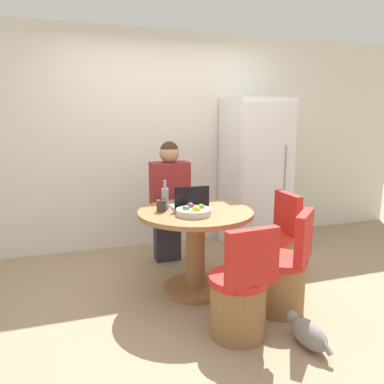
{
  "coord_description": "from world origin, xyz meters",
  "views": [
    {
      "loc": [
        -1.09,
        -2.92,
        1.58
      ],
      "look_at": [
        -0.05,
        0.25,
        0.92
      ],
      "focal_mm": 35.0,
      "sensor_mm": 36.0,
      "label": 1
    }
  ],
  "objects_px": {
    "refrigerator": "(255,173)",
    "chair_near_right_corner": "(282,278)",
    "bottle": "(165,198)",
    "chair_right_side": "(272,251)",
    "person_seated": "(169,198)",
    "chair_near_camera": "(239,300)",
    "cat": "(308,333)",
    "fruit_bowl": "(194,211)",
    "dining_table": "(195,239)",
    "laptop": "(190,203)"
  },
  "relations": [
    {
      "from": "dining_table",
      "to": "laptop",
      "type": "bearing_deg",
      "value": 99.43
    },
    {
      "from": "chair_right_side",
      "to": "fruit_bowl",
      "type": "distance_m",
      "value": 1.02
    },
    {
      "from": "refrigerator",
      "to": "laptop",
      "type": "height_order",
      "value": "refrigerator"
    },
    {
      "from": "fruit_bowl",
      "to": "cat",
      "type": "bearing_deg",
      "value": -59.84
    },
    {
      "from": "dining_table",
      "to": "fruit_bowl",
      "type": "relative_size",
      "value": 3.44
    },
    {
      "from": "dining_table",
      "to": "chair_near_camera",
      "type": "xyz_separation_m",
      "value": [
        0.07,
        -0.8,
        -0.21
      ]
    },
    {
      "from": "fruit_bowl",
      "to": "chair_near_camera",
      "type": "bearing_deg",
      "value": -78.73
    },
    {
      "from": "fruit_bowl",
      "to": "bottle",
      "type": "relative_size",
      "value": 1.13
    },
    {
      "from": "dining_table",
      "to": "chair_near_right_corner",
      "type": "bearing_deg",
      "value": -45.51
    },
    {
      "from": "dining_table",
      "to": "bottle",
      "type": "relative_size",
      "value": 3.88
    },
    {
      "from": "chair_right_side",
      "to": "chair_near_right_corner",
      "type": "relative_size",
      "value": 1.0
    },
    {
      "from": "person_seated",
      "to": "refrigerator",
      "type": "bearing_deg",
      "value": -164.82
    },
    {
      "from": "chair_near_right_corner",
      "to": "chair_right_side",
      "type": "bearing_deg",
      "value": -157.02
    },
    {
      "from": "refrigerator",
      "to": "chair_near_right_corner",
      "type": "bearing_deg",
      "value": -109.48
    },
    {
      "from": "chair_right_side",
      "to": "laptop",
      "type": "distance_m",
      "value": 0.98
    },
    {
      "from": "person_seated",
      "to": "fruit_bowl",
      "type": "relative_size",
      "value": 4.47
    },
    {
      "from": "chair_near_right_corner",
      "to": "bottle",
      "type": "height_order",
      "value": "bottle"
    },
    {
      "from": "person_seated",
      "to": "fruit_bowl",
      "type": "bearing_deg",
      "value": 89.25
    },
    {
      "from": "refrigerator",
      "to": "cat",
      "type": "xyz_separation_m",
      "value": [
        -0.67,
        -2.13,
        -0.81
      ]
    },
    {
      "from": "fruit_bowl",
      "to": "cat",
      "type": "relative_size",
      "value": 0.66
    },
    {
      "from": "chair_right_side",
      "to": "bottle",
      "type": "height_order",
      "value": "bottle"
    },
    {
      "from": "chair_near_camera",
      "to": "bottle",
      "type": "height_order",
      "value": "bottle"
    },
    {
      "from": "dining_table",
      "to": "person_seated",
      "type": "xyz_separation_m",
      "value": [
        -0.05,
        0.74,
        0.24
      ]
    },
    {
      "from": "chair_near_right_corner",
      "to": "fruit_bowl",
      "type": "distance_m",
      "value": 0.92
    },
    {
      "from": "dining_table",
      "to": "chair_right_side",
      "type": "distance_m",
      "value": 0.83
    },
    {
      "from": "chair_near_camera",
      "to": "cat",
      "type": "bearing_deg",
      "value": 141.83
    },
    {
      "from": "chair_near_right_corner",
      "to": "chair_near_camera",
      "type": "relative_size",
      "value": 1.0
    },
    {
      "from": "fruit_bowl",
      "to": "cat",
      "type": "height_order",
      "value": "fruit_bowl"
    },
    {
      "from": "dining_table",
      "to": "chair_near_right_corner",
      "type": "relative_size",
      "value": 1.2
    },
    {
      "from": "fruit_bowl",
      "to": "chair_right_side",
      "type": "bearing_deg",
      "value": 9.69
    },
    {
      "from": "chair_near_camera",
      "to": "bottle",
      "type": "distance_m",
      "value": 1.14
    },
    {
      "from": "chair_right_side",
      "to": "chair_near_right_corner",
      "type": "height_order",
      "value": "same"
    },
    {
      "from": "chair_near_camera",
      "to": "fruit_bowl",
      "type": "distance_m",
      "value": 0.84
    },
    {
      "from": "refrigerator",
      "to": "fruit_bowl",
      "type": "xyz_separation_m",
      "value": [
        -1.2,
        -1.2,
        -0.1
      ]
    },
    {
      "from": "chair_near_right_corner",
      "to": "bottle",
      "type": "distance_m",
      "value": 1.22
    },
    {
      "from": "fruit_bowl",
      "to": "refrigerator",
      "type": "bearing_deg",
      "value": 45.01
    },
    {
      "from": "laptop",
      "to": "cat",
      "type": "height_order",
      "value": "laptop"
    },
    {
      "from": "refrigerator",
      "to": "chair_right_side",
      "type": "xyz_separation_m",
      "value": [
        -0.34,
        -1.05,
        -0.62
      ]
    },
    {
      "from": "chair_right_side",
      "to": "person_seated",
      "type": "height_order",
      "value": "person_seated"
    },
    {
      "from": "fruit_bowl",
      "to": "dining_table",
      "type": "bearing_deg",
      "value": 65.71
    },
    {
      "from": "chair_near_right_corner",
      "to": "cat",
      "type": "xyz_separation_m",
      "value": [
        -0.09,
        -0.49,
        -0.19
      ]
    },
    {
      "from": "cat",
      "to": "laptop",
      "type": "bearing_deg",
      "value": 17.73
    },
    {
      "from": "bottle",
      "to": "person_seated",
      "type": "bearing_deg",
      "value": 72.37
    },
    {
      "from": "bottle",
      "to": "chair_near_camera",
      "type": "bearing_deg",
      "value": -71.64
    },
    {
      "from": "cat",
      "to": "bottle",
      "type": "bearing_deg",
      "value": 25.82
    },
    {
      "from": "chair_near_camera",
      "to": "person_seated",
      "type": "relative_size",
      "value": 0.64
    },
    {
      "from": "chair_right_side",
      "to": "laptop",
      "type": "relative_size",
      "value": 2.64
    },
    {
      "from": "chair_near_camera",
      "to": "cat",
      "type": "relative_size",
      "value": 1.89
    },
    {
      "from": "chair_right_side",
      "to": "cat",
      "type": "relative_size",
      "value": 1.89
    },
    {
      "from": "laptop",
      "to": "cat",
      "type": "xyz_separation_m",
      "value": [
        0.49,
        -1.18,
        -0.71
      ]
    }
  ]
}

